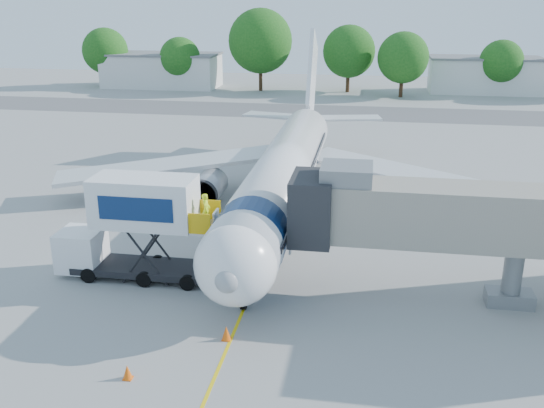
% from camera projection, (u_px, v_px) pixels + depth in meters
% --- Properties ---
extents(ground, '(160.00, 160.00, 0.00)m').
position_uv_depth(ground, '(275.00, 235.00, 37.62)').
color(ground, '#999996').
rests_on(ground, ground).
extents(guidance_line, '(0.15, 70.00, 0.01)m').
position_uv_depth(guidance_line, '(275.00, 235.00, 37.61)').
color(guidance_line, yellow).
rests_on(guidance_line, ground).
extents(taxiway_strip, '(120.00, 10.00, 0.01)m').
position_uv_depth(taxiway_strip, '(327.00, 112.00, 76.76)').
color(taxiway_strip, '#59595B').
rests_on(taxiway_strip, ground).
extents(aircraft, '(34.17, 37.73, 11.35)m').
position_uv_depth(aircraft, '(285.00, 171.00, 40.49)').
color(aircraft, white).
rests_on(aircraft, ground).
extents(jet_bridge, '(13.90, 3.20, 6.60)m').
position_uv_depth(jet_bridge, '(420.00, 215.00, 28.44)').
color(jet_bridge, gray).
rests_on(jet_bridge, ground).
extents(catering_hiloader, '(8.50, 2.44, 5.50)m').
position_uv_depth(catering_hiloader, '(134.00, 228.00, 31.15)').
color(catering_hiloader, black).
rests_on(catering_hiloader, ground).
extents(ground_tug, '(3.52, 2.59, 1.27)m').
position_uv_depth(ground_tug, '(289.00, 396.00, 21.48)').
color(ground_tug, white).
rests_on(ground_tug, ground).
extents(safety_cone_a, '(0.41, 0.41, 0.65)m').
position_uv_depth(safety_cone_a, '(226.00, 333.00, 26.10)').
color(safety_cone_a, '#E6560C').
rests_on(safety_cone_a, ground).
extents(safety_cone_b, '(0.38, 0.38, 0.61)m').
position_uv_depth(safety_cone_b, '(127.00, 372.00, 23.45)').
color(safety_cone_b, '#E6560C').
rests_on(safety_cone_b, ground).
extents(outbuilding_left, '(18.40, 8.40, 5.30)m').
position_uv_depth(outbuilding_left, '(162.00, 70.00, 96.97)').
color(outbuilding_left, silver).
rests_on(outbuilding_left, ground).
extents(outbuilding_right, '(16.40, 7.40, 5.30)m').
position_uv_depth(outbuilding_right, '(484.00, 75.00, 91.15)').
color(outbuilding_right, silver).
rests_on(outbuilding_right, ground).
extents(tree_a, '(7.22, 7.22, 9.20)m').
position_uv_depth(tree_a, '(105.00, 51.00, 96.56)').
color(tree_a, '#382314').
rests_on(tree_a, ground).
extents(tree_b, '(6.27, 6.27, 7.99)m').
position_uv_depth(tree_b, '(180.00, 58.00, 93.68)').
color(tree_b, '#382314').
rests_on(tree_b, ground).
extents(tree_c, '(9.63, 9.63, 12.28)m').
position_uv_depth(tree_c, '(260.00, 41.00, 91.28)').
color(tree_c, '#382314').
rests_on(tree_c, ground).
extents(tree_d, '(7.80, 7.80, 9.94)m').
position_uv_depth(tree_d, '(349.00, 51.00, 90.57)').
color(tree_d, '#382314').
rests_on(tree_d, ground).
extents(tree_e, '(7.25, 7.25, 9.25)m').
position_uv_depth(tree_e, '(403.00, 58.00, 86.06)').
color(tree_e, '#382314').
rests_on(tree_e, ground).
extents(tree_f, '(6.27, 6.27, 7.99)m').
position_uv_depth(tree_f, '(501.00, 62.00, 88.14)').
color(tree_f, '#382314').
rests_on(tree_f, ground).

